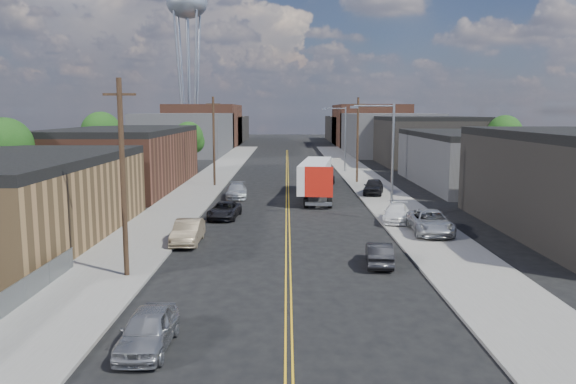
{
  "coord_description": "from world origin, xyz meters",
  "views": [
    {
      "loc": [
        -0.07,
        -17.61,
        8.38
      ],
      "look_at": [
        0.02,
        23.26,
        2.5
      ],
      "focal_mm": 35.0,
      "sensor_mm": 36.0,
      "label": 1
    }
  ],
  "objects_px": {
    "car_right_oncoming": "(379,254)",
    "water_tower": "(187,9)",
    "semi_truck": "(315,176)",
    "car_left_d": "(236,191)",
    "car_left_c": "(224,210)",
    "car_left_b": "(188,232)",
    "car_right_lot_c": "(373,186)",
    "car_right_lot_b": "(396,213)",
    "car_left_a": "(148,330)",
    "car_ahead_truck": "(323,176)",
    "car_right_lot_a": "(430,222)"
  },
  "relations": [
    {
      "from": "water_tower",
      "to": "car_ahead_truck",
      "type": "xyz_separation_m",
      "value": [
        26.2,
        -61.52,
        -29.86
      ]
    },
    {
      "from": "car_right_oncoming",
      "to": "car_right_lot_c",
      "type": "xyz_separation_m",
      "value": [
        3.63,
        25.77,
        0.28
      ]
    },
    {
      "from": "car_left_d",
      "to": "car_ahead_truck",
      "type": "relative_size",
      "value": 0.86
    },
    {
      "from": "semi_truck",
      "to": "car_right_lot_c",
      "type": "distance_m",
      "value": 6.19
    },
    {
      "from": "car_right_oncoming",
      "to": "car_right_lot_a",
      "type": "distance_m",
      "value": 8.86
    },
    {
      "from": "semi_truck",
      "to": "car_left_c",
      "type": "xyz_separation_m",
      "value": [
        -7.67,
        -10.91,
        -1.47
      ]
    },
    {
      "from": "car_right_oncoming",
      "to": "car_left_b",
      "type": "bearing_deg",
      "value": -18.67
    },
    {
      "from": "car_left_b",
      "to": "car_right_oncoming",
      "type": "distance_m",
      "value": 12.51
    },
    {
      "from": "semi_truck",
      "to": "car_ahead_truck",
      "type": "distance_m",
      "value": 11.74
    },
    {
      "from": "semi_truck",
      "to": "car_right_oncoming",
      "type": "xyz_separation_m",
      "value": [
        2.33,
        -24.57,
        -1.47
      ]
    },
    {
      "from": "water_tower",
      "to": "car_left_d",
      "type": "xyz_separation_m",
      "value": [
        17.0,
        -73.4,
        -29.94
      ]
    },
    {
      "from": "car_ahead_truck",
      "to": "semi_truck",
      "type": "bearing_deg",
      "value": -95.3
    },
    {
      "from": "car_left_b",
      "to": "car_right_lot_c",
      "type": "xyz_separation_m",
      "value": [
        15.03,
        20.63,
        0.17
      ]
    },
    {
      "from": "car_left_a",
      "to": "semi_truck",
      "type": "bearing_deg",
      "value": 78.27
    },
    {
      "from": "semi_truck",
      "to": "car_left_a",
      "type": "bearing_deg",
      "value": -94.91
    },
    {
      "from": "car_left_c",
      "to": "car_right_lot_b",
      "type": "xyz_separation_m",
      "value": [
        13.2,
        -2.0,
        0.14
      ]
    },
    {
      "from": "car_left_a",
      "to": "car_left_c",
      "type": "xyz_separation_m",
      "value": [
        0.0,
        24.64,
        -0.07
      ]
    },
    {
      "from": "car_left_d",
      "to": "car_left_a",
      "type": "bearing_deg",
      "value": -93.74
    },
    {
      "from": "water_tower",
      "to": "car_right_lot_a",
      "type": "relative_size",
      "value": 6.6
    },
    {
      "from": "car_left_c",
      "to": "car_ahead_truck",
      "type": "height_order",
      "value": "car_ahead_truck"
    },
    {
      "from": "car_left_b",
      "to": "car_left_c",
      "type": "relative_size",
      "value": 0.99
    },
    {
      "from": "car_left_c",
      "to": "car_right_lot_c",
      "type": "relative_size",
      "value": 1.02
    },
    {
      "from": "car_right_lot_b",
      "to": "car_left_a",
      "type": "bearing_deg",
      "value": -105.91
    },
    {
      "from": "semi_truck",
      "to": "car_right_lot_c",
      "type": "relative_size",
      "value": 3.18
    },
    {
      "from": "semi_truck",
      "to": "car_left_d",
      "type": "relative_size",
      "value": 2.96
    },
    {
      "from": "water_tower",
      "to": "car_right_lot_c",
      "type": "xyz_separation_m",
      "value": [
        30.63,
        -71.89,
        -29.72
      ]
    },
    {
      "from": "car_left_a",
      "to": "car_right_lot_b",
      "type": "bearing_deg",
      "value": 60.2
    },
    {
      "from": "semi_truck",
      "to": "car_left_d",
      "type": "xyz_separation_m",
      "value": [
        -7.67,
        -0.31,
        -1.4
      ]
    },
    {
      "from": "car_right_lot_c",
      "to": "car_ahead_truck",
      "type": "xyz_separation_m",
      "value": [
        -4.43,
        10.37,
        -0.13
      ]
    },
    {
      "from": "semi_truck",
      "to": "car_ahead_truck",
      "type": "relative_size",
      "value": 2.54
    },
    {
      "from": "car_right_lot_a",
      "to": "car_ahead_truck",
      "type": "bearing_deg",
      "value": 103.91
    },
    {
      "from": "water_tower",
      "to": "car_right_lot_a",
      "type": "xyz_separation_m",
      "value": [
        31.71,
        -90.16,
        -29.72
      ]
    },
    {
      "from": "car_left_b",
      "to": "car_right_lot_c",
      "type": "bearing_deg",
      "value": 53.79
    },
    {
      "from": "semi_truck",
      "to": "car_left_b",
      "type": "distance_m",
      "value": 21.49
    },
    {
      "from": "car_left_d",
      "to": "car_right_lot_a",
      "type": "height_order",
      "value": "car_right_lot_a"
    },
    {
      "from": "car_right_lot_c",
      "to": "car_left_b",
      "type": "bearing_deg",
      "value": -113.22
    },
    {
      "from": "car_left_a",
      "to": "car_right_lot_b",
      "type": "distance_m",
      "value": 26.21
    },
    {
      "from": "car_left_a",
      "to": "car_right_oncoming",
      "type": "xyz_separation_m",
      "value": [
        10.0,
        10.98,
        -0.07
      ]
    },
    {
      "from": "car_left_b",
      "to": "car_right_lot_b",
      "type": "relative_size",
      "value": 1.04
    },
    {
      "from": "water_tower",
      "to": "car_left_d",
      "type": "relative_size",
      "value": 7.56
    },
    {
      "from": "car_left_c",
      "to": "car_right_oncoming",
      "type": "bearing_deg",
      "value": -48.94
    },
    {
      "from": "car_left_c",
      "to": "car_left_b",
      "type": "bearing_deg",
      "value": -94.48
    },
    {
      "from": "car_right_lot_a",
      "to": "car_right_lot_c",
      "type": "relative_size",
      "value": 1.23
    },
    {
      "from": "car_left_c",
      "to": "car_right_lot_a",
      "type": "relative_size",
      "value": 0.83
    },
    {
      "from": "car_right_lot_a",
      "to": "car_right_lot_b",
      "type": "relative_size",
      "value": 1.27
    },
    {
      "from": "car_right_oncoming",
      "to": "car_right_lot_b",
      "type": "height_order",
      "value": "car_right_lot_b"
    },
    {
      "from": "car_left_a",
      "to": "car_left_b",
      "type": "relative_size",
      "value": 0.91
    },
    {
      "from": "car_right_oncoming",
      "to": "water_tower",
      "type": "bearing_deg",
      "value": -68.95
    },
    {
      "from": "car_left_c",
      "to": "car_right_lot_b",
      "type": "height_order",
      "value": "car_right_lot_b"
    },
    {
      "from": "car_right_lot_a",
      "to": "car_right_lot_b",
      "type": "height_order",
      "value": "car_right_lot_a"
    }
  ]
}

